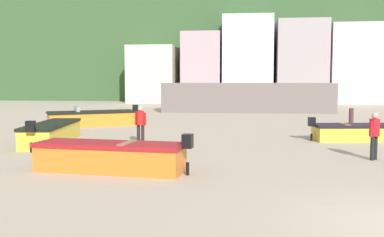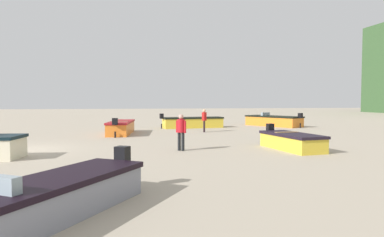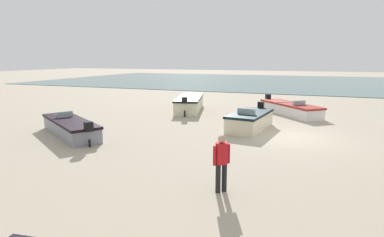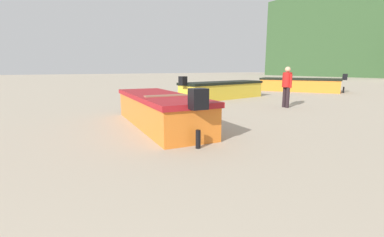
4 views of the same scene
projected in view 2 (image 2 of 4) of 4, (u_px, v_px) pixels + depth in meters
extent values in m
plane|color=#AD9F8A|center=(16.00, 151.00, 15.29)|extent=(160.00, 160.00, 0.00)
cube|color=orange|center=(121.00, 128.00, 23.10)|extent=(4.49, 1.81, 0.74)
cube|color=maroon|center=(121.00, 122.00, 23.07)|extent=(4.60, 1.90, 0.12)
cube|color=black|center=(115.00, 121.00, 20.71)|extent=(0.32, 0.35, 0.40)
cylinder|color=black|center=(115.00, 135.00, 20.75)|extent=(0.11, 0.11, 0.37)
cube|color=#92684E|center=(120.00, 122.00, 22.53)|extent=(0.37, 1.11, 0.08)
cube|color=gray|center=(42.00, 205.00, 6.32)|extent=(4.80, 3.69, 0.64)
cube|color=black|center=(42.00, 185.00, 6.30)|extent=(4.92, 3.82, 0.12)
cube|color=black|center=(122.00, 154.00, 8.71)|extent=(0.41, 0.42, 0.40)
cylinder|color=black|center=(123.00, 182.00, 8.75)|extent=(0.14, 0.14, 0.32)
cube|color=gold|center=(292.00, 143.00, 15.74)|extent=(3.54, 1.74, 0.62)
cube|color=black|center=(292.00, 135.00, 15.72)|extent=(3.65, 1.84, 0.12)
cube|color=black|center=(270.00, 128.00, 17.50)|extent=(0.32, 0.35, 0.40)
cylinder|color=black|center=(270.00, 141.00, 17.54)|extent=(0.11, 0.11, 0.31)
cube|color=olive|center=(286.00, 133.00, 16.12)|extent=(0.38, 1.14, 0.08)
cube|color=orange|center=(273.00, 122.00, 30.26)|extent=(5.16, 3.89, 0.78)
cube|color=black|center=(273.00, 117.00, 30.23)|extent=(5.29, 4.01, 0.12)
cube|color=black|center=(300.00, 115.00, 28.17)|extent=(0.40, 0.42, 0.40)
cylinder|color=black|center=(300.00, 126.00, 28.21)|extent=(0.14, 0.14, 0.39)
cube|color=#8C9EA8|center=(265.00, 114.00, 30.89)|extent=(0.66, 0.96, 0.28)
cube|color=gold|center=(193.00, 123.00, 28.30)|extent=(1.84, 4.97, 0.76)
cube|color=black|center=(193.00, 118.00, 28.27)|extent=(1.93, 5.08, 0.12)
cube|color=black|center=(162.00, 116.00, 27.50)|extent=(0.35, 0.32, 0.40)
cylinder|color=black|center=(162.00, 126.00, 27.54)|extent=(0.11, 0.11, 0.38)
cylinder|color=black|center=(204.00, 126.00, 24.59)|extent=(0.17, 0.17, 0.82)
cylinder|color=black|center=(204.00, 126.00, 24.39)|extent=(0.17, 0.17, 0.82)
cylinder|color=#B41A17|center=(204.00, 116.00, 24.45)|extent=(0.41, 0.41, 0.58)
cylinder|color=#B41A17|center=(204.00, 117.00, 24.67)|extent=(0.11, 0.11, 0.54)
cylinder|color=#B41A17|center=(204.00, 117.00, 24.23)|extent=(0.11, 0.11, 0.54)
sphere|color=tan|center=(204.00, 111.00, 24.43)|extent=(0.26, 0.26, 0.22)
cylinder|color=black|center=(179.00, 141.00, 15.43)|extent=(0.20, 0.20, 0.82)
cylinder|color=black|center=(183.00, 142.00, 15.32)|extent=(0.20, 0.20, 0.82)
cylinder|color=red|center=(181.00, 126.00, 15.34)|extent=(0.48, 0.48, 0.58)
cylinder|color=red|center=(177.00, 126.00, 15.46)|extent=(0.13, 0.13, 0.54)
cylinder|color=red|center=(185.00, 127.00, 15.23)|extent=(0.13, 0.13, 0.54)
sphere|color=tan|center=(181.00, 117.00, 15.32)|extent=(0.31, 0.31, 0.22)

